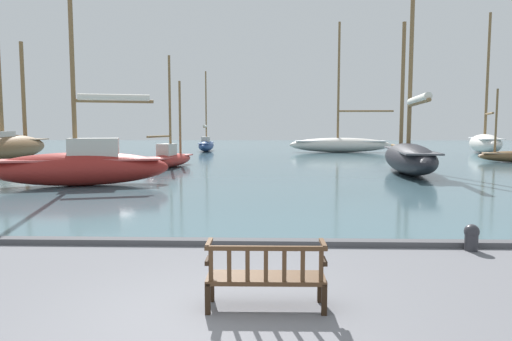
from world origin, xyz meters
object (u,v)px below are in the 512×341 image
object	(u,v)px
sailboat_nearest_port	(409,155)
mooring_bollard	(472,236)
sailboat_far_port	(340,144)
sailboat_far_starboard	(170,158)
sailboat_outer_starboard	(82,164)
park_bench	(266,275)
sailboat_outer_port	(0,146)
sailboat_mid_starboard	(485,142)
sailboat_nearest_starboard	(206,145)

from	to	relation	value
sailboat_nearest_port	mooring_bollard	size ratio (longest dim) A/B	22.65
sailboat_far_port	sailboat_far_starboard	size ratio (longest dim) A/B	1.86
sailboat_far_port	mooring_bollard	distance (m)	36.04
sailboat_outer_starboard	sailboat_far_port	distance (m)	30.28
park_bench	sailboat_outer_starboard	bearing A→B (deg)	121.59
sailboat_outer_port	sailboat_far_starboard	size ratio (longest dim) A/B	1.85
sailboat_mid_starboard	mooring_bollard	xyz separation A→B (m)	(-16.31, -34.72, -0.81)
sailboat_mid_starboard	sailboat_nearest_port	bearing A→B (deg)	-123.59
sailboat_outer_starboard	sailboat_far_port	xyz separation A→B (m)	(14.66, 26.50, -0.03)
sailboat_far_starboard	mooring_bollard	distance (m)	21.05
sailboat_mid_starboard	sailboat_outer_port	world-z (taller)	sailboat_mid_starboard
sailboat_nearest_port	sailboat_outer_starboard	size ratio (longest dim) A/B	1.21
park_bench	sailboat_nearest_port	world-z (taller)	sailboat_nearest_port
park_bench	sailboat_far_starboard	bearing A→B (deg)	105.72
sailboat_mid_starboard	sailboat_outer_starboard	bearing A→B (deg)	-138.01
sailboat_mid_starboard	mooring_bollard	world-z (taller)	sailboat_mid_starboard
sailboat_outer_port	mooring_bollard	bearing A→B (deg)	-44.13
park_bench	sailboat_outer_port	world-z (taller)	sailboat_outer_port
park_bench	sailboat_mid_starboard	distance (m)	42.97
sailboat_outer_starboard	sailboat_far_port	world-z (taller)	sailboat_far_port
sailboat_nearest_port	sailboat_outer_port	bearing A→B (deg)	164.80
park_bench	sailboat_outer_starboard	size ratio (longest dim) A/B	0.16
sailboat_nearest_port	sailboat_mid_starboard	bearing A→B (deg)	56.41
park_bench	sailboat_nearest_starboard	size ratio (longest dim) A/B	0.20
sailboat_outer_starboard	sailboat_far_starboard	distance (m)	9.16
sailboat_far_starboard	mooring_bollard	xyz separation A→B (m)	(10.15, -18.44, -0.36)
sailboat_nearest_port	mooring_bollard	xyz separation A→B (m)	(-3.27, -15.08, -0.77)
sailboat_nearest_starboard	sailboat_far_port	distance (m)	13.58
sailboat_outer_port	park_bench	bearing A→B (deg)	-53.39
sailboat_outer_starboard	mooring_bollard	xyz separation A→B (m)	(11.79, -9.43, -0.67)
mooring_bollard	sailboat_far_port	bearing A→B (deg)	85.44
sailboat_mid_starboard	sailboat_outer_starboard	distance (m)	37.81
sailboat_nearest_starboard	sailboat_far_starboard	bearing A→B (deg)	-88.66
sailboat_mid_starboard	sailboat_outer_port	xyz separation A→B (m)	(-39.19, -12.53, 0.12)
sailboat_nearest_starboard	sailboat_mid_starboard	bearing A→B (deg)	-6.25
sailboat_mid_starboard	sailboat_far_port	world-z (taller)	sailboat_mid_starboard
sailboat_nearest_starboard	mooring_bollard	bearing A→B (deg)	-74.29
sailboat_nearest_starboard	sailboat_far_starboard	xyz separation A→B (m)	(0.45, -19.23, -0.10)
park_bench	sailboat_outer_port	size ratio (longest dim) A/B	0.13
park_bench	mooring_bollard	bearing A→B (deg)	37.09
park_bench	sailboat_far_port	distance (m)	39.63
mooring_bollard	sailboat_nearest_port	bearing A→B (deg)	77.77
mooring_bollard	sailboat_outer_starboard	bearing A→B (deg)	141.35
sailboat_outer_port	sailboat_far_port	xyz separation A→B (m)	(25.74, 13.74, -0.30)
sailboat_far_port	mooring_bollard	bearing A→B (deg)	-94.56
sailboat_mid_starboard	sailboat_far_port	bearing A→B (deg)	174.88
park_bench	sailboat_outer_starboard	world-z (taller)	sailboat_outer_starboard
sailboat_nearest_port	sailboat_outer_starboard	distance (m)	16.09
sailboat_nearest_port	sailboat_far_starboard	world-z (taller)	sailboat_nearest_port
sailboat_outer_port	sailboat_far_starboard	xyz separation A→B (m)	(12.72, -3.75, -0.57)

